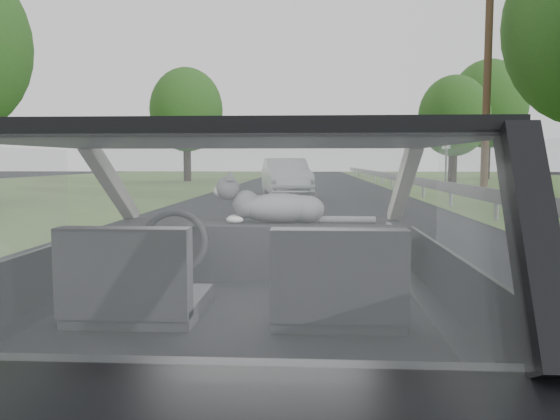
# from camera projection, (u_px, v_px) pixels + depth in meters

# --- Properties ---
(subject_car) EXTENTS (1.80, 4.00, 1.45)m
(subject_car) POSITION_uv_depth(u_px,v_px,m) (244.00, 299.00, 2.43)
(subject_car) COLOR black
(subject_car) RESTS_ON ground
(dashboard) EXTENTS (1.58, 0.45, 0.30)m
(dashboard) POSITION_uv_depth(u_px,v_px,m) (258.00, 249.00, 3.04)
(dashboard) COLOR black
(dashboard) RESTS_ON subject_car
(driver_seat) EXTENTS (0.50, 0.72, 0.42)m
(driver_seat) POSITION_uv_depth(u_px,v_px,m) (134.00, 277.00, 2.15)
(driver_seat) COLOR black
(driver_seat) RESTS_ON subject_car
(passenger_seat) EXTENTS (0.50, 0.72, 0.42)m
(passenger_seat) POSITION_uv_depth(u_px,v_px,m) (337.00, 280.00, 2.10)
(passenger_seat) COLOR black
(passenger_seat) RESTS_ON subject_car
(steering_wheel) EXTENTS (0.36, 0.36, 0.04)m
(steering_wheel) POSITION_uv_depth(u_px,v_px,m) (173.00, 243.00, 2.76)
(steering_wheel) COLOR black
(steering_wheel) RESTS_ON dashboard
(cat) EXTENTS (0.64, 0.23, 0.28)m
(cat) POSITION_uv_depth(u_px,v_px,m) (280.00, 206.00, 2.97)
(cat) COLOR slate
(cat) RESTS_ON dashboard
(guardrail) EXTENTS (0.05, 90.00, 0.32)m
(guardrail) POSITION_uv_depth(u_px,v_px,m) (492.00, 195.00, 12.13)
(guardrail) COLOR gray
(guardrail) RESTS_ON ground
(other_car) EXTENTS (2.50, 4.68, 1.46)m
(other_car) POSITION_uv_depth(u_px,v_px,m) (286.00, 177.00, 21.14)
(other_car) COLOR silver
(other_car) RESTS_ON ground
(highway_sign) EXTENTS (0.27, 1.00, 2.49)m
(highway_sign) POSITION_uv_depth(u_px,v_px,m) (446.00, 163.00, 25.55)
(highway_sign) COLOR #1A6123
(highway_sign) RESTS_ON ground
(utility_pole) EXTENTS (0.30, 0.30, 8.07)m
(utility_pole) POSITION_uv_depth(u_px,v_px,m) (487.00, 83.00, 18.81)
(utility_pole) COLOR brown
(utility_pole) RESTS_ON ground
(tree_2) EXTENTS (4.83, 4.83, 5.95)m
(tree_2) POSITION_uv_depth(u_px,v_px,m) (454.00, 132.00, 30.49)
(tree_2) COLOR #2B5020
(tree_2) RESTS_ON ground
(tree_3) EXTENTS (7.08, 7.08, 8.56)m
(tree_3) POSITION_uv_depth(u_px,v_px,m) (488.00, 121.00, 40.26)
(tree_3) COLOR #2B5020
(tree_3) RESTS_ON ground
(tree_6) EXTENTS (4.87, 4.87, 7.34)m
(tree_6) POSITION_uv_depth(u_px,v_px,m) (187.00, 126.00, 36.44)
(tree_6) COLOR #2B5020
(tree_6) RESTS_ON ground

